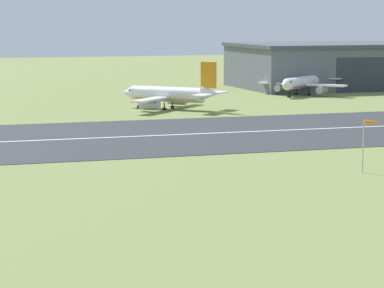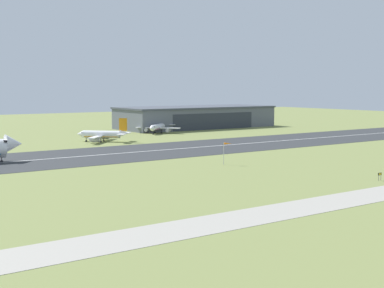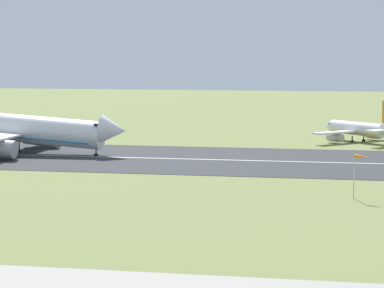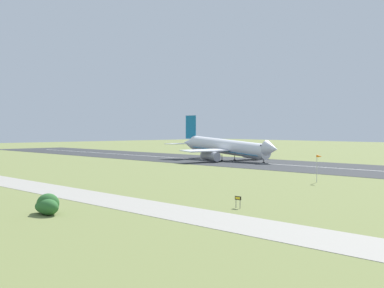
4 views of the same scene
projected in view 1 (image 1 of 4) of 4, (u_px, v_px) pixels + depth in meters
The scene contains 5 objects.
runway_strip at pixel (198, 134), 144.66m from camera, with size 451.17×43.33×0.06m, color #2B2D30.
runway_centreline at pixel (198, 134), 144.65m from camera, with size 406.05×0.70×0.01m, color silver.
airplane_parked_west at pixel (169, 95), 183.23m from camera, with size 21.96×22.23×9.73m.
airplane_parked_centre at pixel (303, 82), 216.10m from camera, with size 21.41×21.08×9.13m.
windsock_pole at pixel (373, 126), 108.04m from camera, with size 2.28×1.52×6.39m.
Camera 1 is at (-44.98, -11.63, 18.54)m, focal length 85.00 mm.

